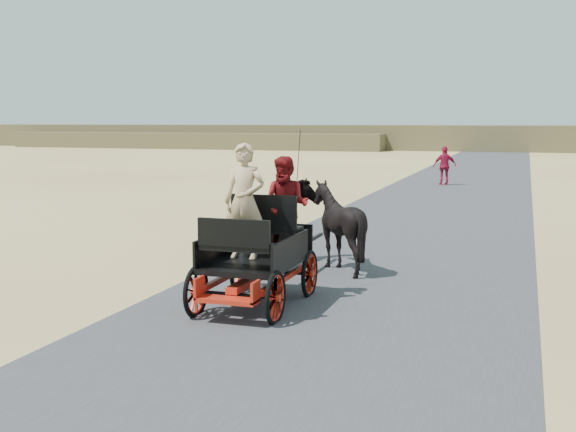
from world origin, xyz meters
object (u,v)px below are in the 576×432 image
(carriage, at_px, (256,282))
(horse_left, at_px, (284,224))
(pedestrian, at_px, (445,166))
(horse_right, at_px, (338,226))

(carriage, distance_m, horse_left, 3.09)
(horse_left, distance_m, pedestrian, 19.31)
(carriage, relative_size, horse_right, 1.41)
(horse_right, height_order, pedestrian, pedestrian)
(horse_left, relative_size, horse_right, 1.18)
(pedestrian, bearing_deg, horse_right, 73.67)
(horse_right, xyz_separation_m, pedestrian, (-0.04, 19.28, 0.01))
(pedestrian, bearing_deg, carriage, 72.24)
(horse_left, bearing_deg, pedestrian, -93.15)
(horse_right, bearing_deg, pedestrian, -89.89)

